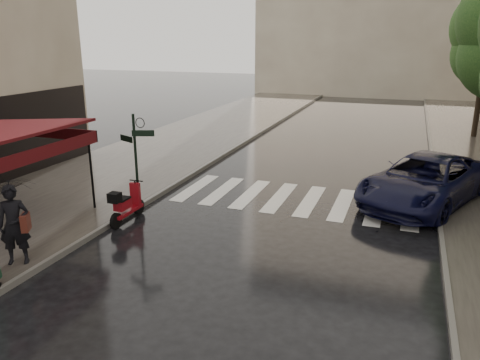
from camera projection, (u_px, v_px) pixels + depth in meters
The scene contains 9 objects.
ground at pixel (117, 262), 11.32m from camera, with size 120.00×120.00×0.00m, color black.
sidewalk_near at pixel (178, 144), 23.56m from camera, with size 6.00×60.00×0.12m, color #38332D.
curb_near at pixel (235, 149), 22.56m from camera, with size 0.12×60.00×0.16m, color #595651.
curb_far at pixel (432, 165), 19.65m from camera, with size 0.12×60.00×0.16m, color #595651.
crosswalk at pixel (295, 199), 15.74m from camera, with size 7.85×3.20×0.01m.
signpost at pixel (136, 156), 13.87m from camera, with size 1.17×0.29×3.10m.
pedestrian_with_umbrella at pixel (10, 194), 10.55m from camera, with size 1.56×1.57×2.59m.
scooter at pixel (126, 205), 13.64m from camera, with size 0.45×1.69×1.11m.
parked_car at pixel (425, 181), 15.07m from camera, with size 2.63×5.71×1.59m, color black.
Camera 1 is at (6.31, -8.61, 5.20)m, focal length 35.00 mm.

